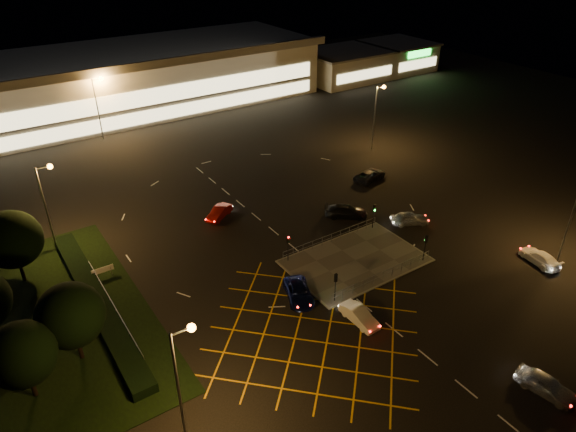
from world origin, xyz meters
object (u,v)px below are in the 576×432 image
car_east_grey (370,175)px  signal_ne (374,211)px  signal_nw (288,243)px  car_right_silver (410,218)px  signal_sw (336,282)px  car_far_dkgrey (346,211)px  car_left_blue (299,292)px  car_circ_red (219,213)px  car_near_silver (546,385)px  car_approach_white (540,258)px  signal_se (426,242)px  car_queue_white (359,316)px

car_east_grey → signal_ne: bearing=126.7°
signal_nw → car_right_silver: size_ratio=0.70×
signal_sw → car_far_dkgrey: signal_sw is taller
car_left_blue → car_circ_red: bearing=109.1°
signal_sw → car_near_silver: signal_sw is taller
signal_ne → car_approach_white: bearing=-56.4°
signal_sw → car_near_silver: size_ratio=0.70×
car_right_silver → car_approach_white: 14.54m
car_circ_red → car_approach_white: bearing=9.2°
car_far_dkgrey → car_east_grey: car_far_dkgrey is taller
car_circ_red → car_approach_white: size_ratio=0.90×
signal_sw → car_east_grey: bearing=-138.7°
signal_se → car_circ_red: signal_se is taller
car_circ_red → car_east_grey: 22.37m
car_right_silver → car_approach_white: car_right_silver is taller
car_approach_white → car_far_dkgrey: bearing=-49.9°
car_circ_red → car_queue_white: bearing=-27.1°
car_left_blue → car_circ_red: size_ratio=1.18×
signal_se → car_left_blue: (-14.55, 2.34, -1.68)m
car_far_dkgrey → signal_ne: bearing=-130.5°
car_left_blue → car_queue_white: bearing=-44.2°
signal_ne → car_left_blue: bearing=-158.8°
car_queue_white → signal_se: bearing=15.0°
car_near_silver → car_far_dkgrey: 29.73m
car_left_blue → car_far_dkgrey: (13.69, 9.56, 0.07)m
car_near_silver → car_left_blue: 21.92m
signal_sw → signal_ne: same height
car_left_blue → car_right_silver: bearing=33.2°
car_approach_white → car_circ_red: bearing=-38.6°
car_left_blue → car_east_grey: size_ratio=0.95×
signal_ne → car_circ_red: size_ratio=0.75×
signal_se → signal_ne: 7.99m
signal_nw → signal_ne: size_ratio=1.00×
car_queue_white → car_far_dkgrey: car_far_dkgrey is taller
car_right_silver → car_far_dkgrey: bearing=71.8°
signal_se → car_circ_red: (-13.84, 20.32, -1.68)m
signal_ne → car_left_blue: 15.69m
signal_nw → car_east_grey: signal_nw is taller
car_near_silver → car_approach_white: size_ratio=0.97×
car_east_grey → car_queue_white: bearing=123.4°
car_far_dkgrey → car_circ_red: car_far_dkgrey is taller
car_far_dkgrey → car_approach_white: (10.85, -18.98, -0.08)m
car_east_grey → car_approach_white: (1.59, -25.00, -0.05)m
car_circ_red → car_approach_white: (23.83, -27.41, -0.02)m
car_near_silver → car_east_grey: car_near_silver is taller
car_queue_white → signal_sw: bearing=90.3°
signal_se → car_circ_red: bearing=-55.8°
signal_sw → signal_se: same height
car_right_silver → signal_sw: bearing=139.8°
car_east_grey → car_right_silver: bearing=147.7°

